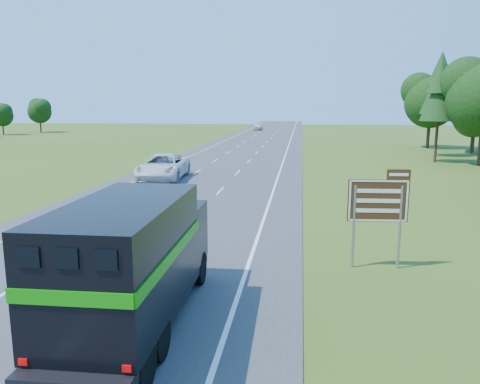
{
  "coord_description": "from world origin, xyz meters",
  "views": [
    {
      "loc": [
        7.34,
        -2.58,
        5.87
      ],
      "look_at": [
        4.26,
        21.03,
        1.47
      ],
      "focal_mm": 35.0,
      "sensor_mm": 36.0,
      "label": 1
    }
  ],
  "objects_px": {
    "exit_sign": "(379,205)",
    "far_car": "(258,127)",
    "white_suv": "(163,167)",
    "horse_truck": "(134,259)"
  },
  "relations": [
    {
      "from": "exit_sign",
      "to": "far_car",
      "type": "bearing_deg",
      "value": 94.35
    },
    {
      "from": "white_suv",
      "to": "far_car",
      "type": "bearing_deg",
      "value": 86.49
    },
    {
      "from": "white_suv",
      "to": "far_car",
      "type": "height_order",
      "value": "white_suv"
    },
    {
      "from": "white_suv",
      "to": "horse_truck",
      "type": "bearing_deg",
      "value": -78.14
    },
    {
      "from": "far_car",
      "to": "horse_truck",
      "type": "bearing_deg",
      "value": -86.2
    },
    {
      "from": "horse_truck",
      "to": "far_car",
      "type": "xyz_separation_m",
      "value": [
        -6.19,
        102.83,
        -1.05
      ]
    },
    {
      "from": "exit_sign",
      "to": "horse_truck",
      "type": "bearing_deg",
      "value": -144.65
    },
    {
      "from": "white_suv",
      "to": "exit_sign",
      "type": "bearing_deg",
      "value": -57.61
    },
    {
      "from": "white_suv",
      "to": "exit_sign",
      "type": "relative_size",
      "value": 1.96
    },
    {
      "from": "exit_sign",
      "to": "white_suv",
      "type": "bearing_deg",
      "value": 122.08
    }
  ]
}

